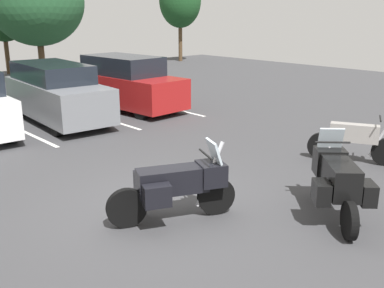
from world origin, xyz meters
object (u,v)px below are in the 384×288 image
at_px(motorcycle_second, 354,140).
at_px(motorcycle_touring, 177,184).
at_px(motorcycle_third, 337,179).
at_px(car_grey, 57,93).
at_px(car_red, 128,83).

bearing_deg(motorcycle_second, motorcycle_touring, 174.64).
height_order(motorcycle_third, car_grey, car_grey).
bearing_deg(car_red, motorcycle_third, -104.41).
bearing_deg(car_grey, car_red, 1.66).
bearing_deg(motorcycle_touring, motorcycle_second, -5.36).
distance_m(motorcycle_second, motorcycle_third, 3.22).
relative_size(motorcycle_touring, car_grey, 0.43).
relative_size(car_grey, car_red, 1.09).
bearing_deg(motorcycle_touring, motorcycle_third, -38.89).
xyz_separation_m(motorcycle_touring, car_red, (4.70, 8.22, 0.31)).
relative_size(motorcycle_second, motorcycle_third, 1.20).
xyz_separation_m(car_grey, car_red, (2.85, 0.08, 0.01)).
distance_m(motorcycle_second, car_red, 8.72).
height_order(motorcycle_second, car_red, car_red).
bearing_deg(car_red, motorcycle_second, -87.36).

